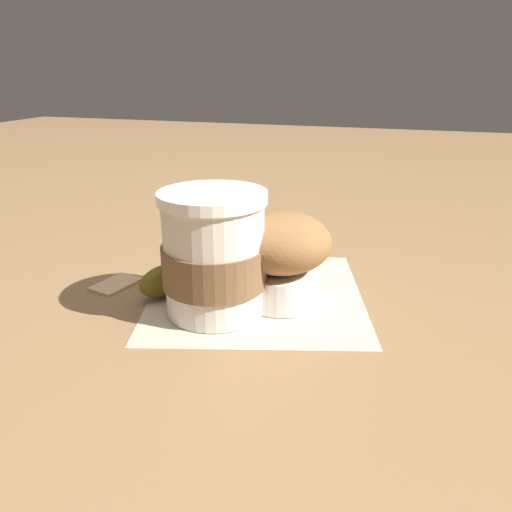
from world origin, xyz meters
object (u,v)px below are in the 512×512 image
Objects in this scene: sugar_packet at (116,283)px; coffee_cup at (214,256)px; banana at (214,268)px; muffin at (280,254)px.

coffee_cup is at bearing -99.81° from sugar_packet.
coffee_cup is 0.08m from banana.
muffin reaches higher than sugar_packet.
coffee_cup is 2.31× the size of sugar_packet.
muffin is (0.04, -0.05, -0.01)m from coffee_cup.
coffee_cup reaches higher than banana.
muffin reaches higher than banana.
coffee_cup reaches higher than sugar_packet.
coffee_cup reaches higher than muffin.
coffee_cup is 0.84× the size of banana.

